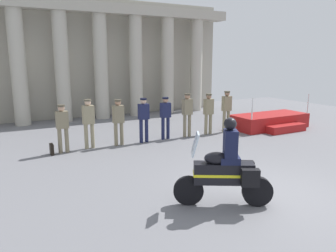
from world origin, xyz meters
TOP-DOWN VIEW (x-y plane):
  - ground_plane at (0.00, 0.00)m, footprint 28.70×28.70m
  - colonnade_backdrop at (-0.44, 11.85)m, footprint 15.06×1.56m
  - reviewing_stand at (5.45, 5.30)m, footprint 3.48×1.96m
  - officer_in_row_0 at (-3.51, 5.66)m, footprint 0.39×0.24m
  - officer_in_row_1 at (-2.61, 5.79)m, footprint 0.39×0.24m
  - officer_in_row_2 at (-1.56, 5.72)m, footprint 0.39×0.24m
  - officer_in_row_3 at (-0.60, 5.67)m, footprint 0.39×0.24m
  - officer_in_row_4 at (0.34, 5.73)m, footprint 0.39×0.24m
  - officer_in_row_5 at (1.27, 5.66)m, footprint 0.39×0.24m
  - officer_in_row_6 at (2.30, 5.68)m, footprint 0.39×0.24m
  - officer_in_row_7 at (3.22, 5.66)m, footprint 0.39×0.24m
  - motorcycle_with_rider at (-1.26, -0.06)m, footprint 1.87×1.21m
  - briefcase_on_ground at (-3.90, 5.61)m, footprint 0.10×0.32m

SIDE VIEW (x-z plane):
  - ground_plane at x=0.00m, z-range 0.00..0.00m
  - briefcase_on_ground at x=-3.90m, z-range 0.00..0.36m
  - reviewing_stand at x=5.45m, z-range -0.46..1.07m
  - motorcycle_with_rider at x=-1.26m, z-range -0.16..1.74m
  - officer_in_row_0 at x=-3.51m, z-range 0.14..1.75m
  - officer_in_row_4 at x=0.34m, z-range 0.15..1.78m
  - officer_in_row_2 at x=-1.56m, z-range 0.15..1.81m
  - officer_in_row_3 at x=-0.60m, z-range 0.15..1.81m
  - officer_in_row_6 at x=2.30m, z-range 0.15..1.82m
  - officer_in_row_1 at x=-2.61m, z-range 0.16..1.87m
  - officer_in_row_5 at x=1.27m, z-range 0.16..1.89m
  - officer_in_row_7 at x=3.22m, z-range 0.16..1.90m
  - colonnade_backdrop at x=-0.44m, z-range 0.16..6.34m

